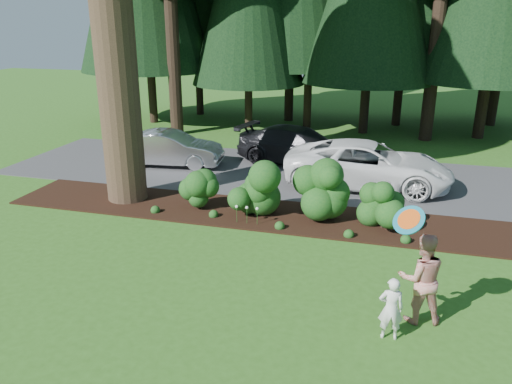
% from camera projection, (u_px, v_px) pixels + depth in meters
% --- Properties ---
extents(ground, '(80.00, 80.00, 0.00)m').
position_uv_depth(ground, '(231.00, 264.00, 11.88)').
color(ground, '#2D5919').
rests_on(ground, ground).
extents(mulch_bed, '(16.00, 2.50, 0.05)m').
position_uv_depth(mulch_bed, '(265.00, 214.00, 14.82)').
color(mulch_bed, black).
rests_on(mulch_bed, ground).
extents(driveway, '(22.00, 6.00, 0.03)m').
position_uv_depth(driveway, '(293.00, 174.00, 18.69)').
color(driveway, '#38383A').
rests_on(driveway, ground).
extents(shrub_row, '(6.53, 1.60, 1.61)m').
position_uv_depth(shrub_row, '(290.00, 193.00, 14.27)').
color(shrub_row, '#164918').
rests_on(shrub_row, ground).
extents(lily_cluster, '(0.69, 0.09, 0.57)m').
position_uv_depth(lily_cluster, '(247.00, 208.00, 13.97)').
color(lily_cluster, '#164918').
rests_on(lily_cluster, ground).
extents(car_silver_wagon, '(4.27, 1.94, 1.36)m').
position_uv_depth(car_silver_wagon, '(170.00, 149.00, 19.52)').
color(car_silver_wagon, '#A8A8AC').
rests_on(car_silver_wagon, driveway).
extents(car_white_suv, '(5.64, 2.66, 1.56)m').
position_uv_depth(car_white_suv, '(368.00, 165.00, 17.00)').
color(car_white_suv, white).
rests_on(car_white_suv, driveway).
extents(car_dark_suv, '(5.33, 3.04, 1.46)m').
position_uv_depth(car_dark_suv, '(299.00, 146.00, 19.69)').
color(car_dark_suv, black).
rests_on(car_dark_suv, driveway).
extents(child, '(0.48, 0.35, 1.23)m').
position_uv_depth(child, '(391.00, 309.00, 8.95)').
color(child, silver).
rests_on(child, ground).
extents(adult, '(1.01, 0.86, 1.81)m').
position_uv_depth(adult, '(421.00, 278.00, 9.39)').
color(adult, '#AF2617').
rests_on(adult, ground).
extents(frisbee, '(0.64, 0.47, 0.56)m').
position_uv_depth(frisbee, '(409.00, 220.00, 8.20)').
color(frisbee, '#176B83').
rests_on(frisbee, ground).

